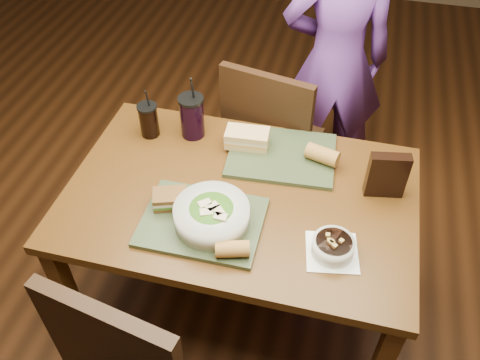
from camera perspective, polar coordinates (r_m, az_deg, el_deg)
name	(u,v)px	position (r m, az deg, el deg)	size (l,w,h in m)	color
ground	(240,302)	(2.49, 0.00, -13.58)	(6.00, 6.00, 0.00)	#381C0B
dining_table	(240,210)	(1.96, 0.00, -3.34)	(1.30, 0.85, 0.75)	#4D2D0F
chair_far	(268,141)	(2.44, 3.18, 4.40)	(0.50, 0.50, 0.98)	black
diner	(335,62)	(2.65, 10.63, 12.94)	(0.55, 0.36, 1.51)	#67348F
tray_near	(202,222)	(1.79, -4.27, -4.72)	(0.42, 0.32, 0.02)	#313C23
tray_far	(282,155)	(2.04, 4.69, 2.79)	(0.42, 0.32, 0.02)	#313C23
salad_bowl	(212,214)	(1.74, -3.20, -3.85)	(0.26, 0.26, 0.09)	silver
soup_bowl	(333,247)	(1.72, 10.40, -7.37)	(0.20, 0.20, 0.07)	white
sandwich_near	(170,199)	(1.83, -7.83, -2.13)	(0.14, 0.12, 0.06)	#593819
sandwich_far	(247,138)	(2.05, 0.81, 4.73)	(0.18, 0.11, 0.07)	tan
baguette_near	(232,249)	(1.67, -0.86, -7.74)	(0.06, 0.06, 0.11)	#AD7533
baguette_far	(322,155)	(2.00, 9.22, 2.81)	(0.06, 0.06, 0.13)	#AD7533
cup_cola	(149,120)	(2.14, -10.21, 6.65)	(0.08, 0.08, 0.22)	black
cup_berry	(192,116)	(2.10, -5.41, 7.13)	(0.10, 0.10, 0.28)	black
chip_bag	(387,175)	(1.90, 16.16, 0.51)	(0.14, 0.04, 0.19)	black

